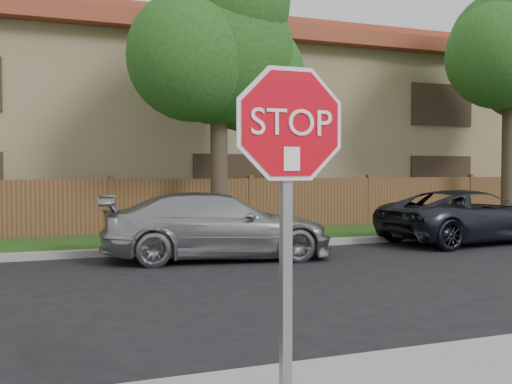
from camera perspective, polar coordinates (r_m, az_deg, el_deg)
name	(u,v)px	position (r m, az deg, el deg)	size (l,w,h in m)	color
ground	(278,374)	(5.69, 2.09, -16.95)	(90.00, 90.00, 0.00)	black
far_curb	(131,251)	(13.38, -11.81, -5.55)	(70.00, 0.30, 0.15)	gray
grass_strip	(120,243)	(15.00, -12.83, -4.79)	(70.00, 3.00, 0.12)	#1E4714
fence	(111,209)	(16.51, -13.64, -1.58)	(70.00, 0.12, 1.60)	#52371D
apartment_building	(89,122)	(22.11, -15.59, 6.41)	(35.20, 9.20, 7.20)	#95845C
tree_mid	(221,50)	(15.53, -3.36, 13.35)	(4.80, 3.90, 7.35)	#382B21
stop_sign	(289,175)	(3.80, 3.15, 1.64)	(1.01, 0.13, 2.55)	gray
sedan_right	(217,226)	(12.45, -3.69, -3.23)	(1.94, 4.77, 1.38)	#9C9EA2
sedan_far_right	(470,216)	(16.14, 19.69, -2.19)	(2.22, 4.82, 1.34)	#282A36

